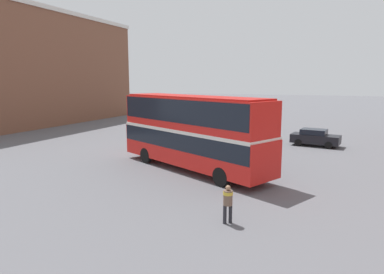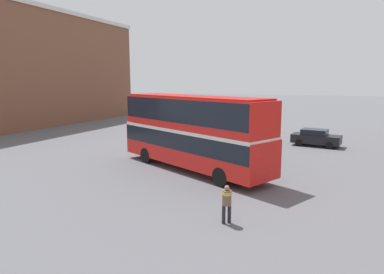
# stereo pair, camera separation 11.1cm
# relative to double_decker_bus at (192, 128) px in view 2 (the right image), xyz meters

# --- Properties ---
(ground_plane) EXTENTS (240.00, 240.00, 0.00)m
(ground_plane) POSITION_rel_double_decker_bus_xyz_m (1.18, -0.18, -2.64)
(ground_plane) COLOR #5B5B60
(building_row_left) EXTENTS (9.56, 33.26, 14.11)m
(building_row_left) POSITION_rel_double_decker_bus_xyz_m (-27.78, 12.24, 4.42)
(building_row_left) COLOR brown
(building_row_left) RESTS_ON ground_plane
(double_decker_bus) EXTENTS (11.29, 7.20, 4.61)m
(double_decker_bus) POSITION_rel_double_decker_bus_xyz_m (0.00, 0.00, 0.00)
(double_decker_bus) COLOR red
(double_decker_bus) RESTS_ON ground_plane
(pedestrian_foreground) EXTENTS (0.53, 0.53, 1.54)m
(pedestrian_foreground) POSITION_rel_double_decker_bus_xyz_m (4.46, -7.02, -1.70)
(pedestrian_foreground) COLOR #232328
(pedestrian_foreground) RESTS_ON ground_plane
(parked_car_kerb_near) EXTENTS (4.12, 1.78, 1.48)m
(parked_car_kerb_near) POSITION_rel_double_decker_bus_xyz_m (-8.40, 16.86, -1.89)
(parked_car_kerb_near) COLOR silver
(parked_car_kerb_near) RESTS_ON ground_plane
(parked_car_kerb_far) EXTENTS (4.13, 2.27, 1.44)m
(parked_car_kerb_far) POSITION_rel_double_decker_bus_xyz_m (6.62, 11.36, -1.91)
(parked_car_kerb_far) COLOR black
(parked_car_kerb_far) RESTS_ON ground_plane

